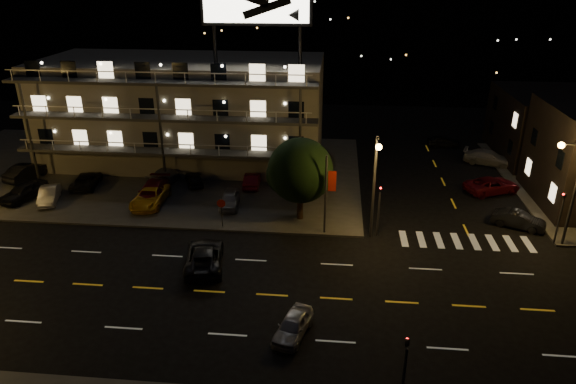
# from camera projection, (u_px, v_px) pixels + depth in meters

# --- Properties ---
(ground) EXTENTS (140.00, 140.00, 0.00)m
(ground) POSITION_uv_depth(u_px,v_px,m) (241.00, 293.00, 32.22)
(ground) COLOR black
(ground) RESTS_ON ground
(curb_nw) EXTENTS (44.00, 24.00, 0.15)m
(curb_nw) POSITION_uv_depth(u_px,v_px,m) (139.00, 170.00, 51.66)
(curb_nw) COLOR #383835
(curb_nw) RESTS_ON ground
(motel) EXTENTS (28.00, 13.80, 18.10)m
(motel) POSITION_uv_depth(u_px,v_px,m) (185.00, 110.00, 52.74)
(motel) COLOR gray
(motel) RESTS_ON ground
(side_bldg_back) EXTENTS (14.06, 12.00, 7.00)m
(side_bldg_back) POSITION_uv_depth(u_px,v_px,m) (570.00, 127.00, 53.72)
(side_bldg_back) COLOR black
(side_bldg_back) RESTS_ON ground
(hill_backdrop) EXTENTS (120.00, 25.00, 24.00)m
(hill_backdrop) POSITION_uv_depth(u_px,v_px,m) (275.00, 13.00, 90.86)
(hill_backdrop) COLOR black
(hill_backdrop) RESTS_ON ground
(streetlight_nc) EXTENTS (0.44, 1.92, 8.00)m
(streetlight_nc) POSITION_uv_depth(u_px,v_px,m) (375.00, 178.00, 36.72)
(streetlight_nc) COLOR #2D2D30
(streetlight_nc) RESTS_ON ground
(streetlight_ne) EXTENTS (1.92, 0.44, 8.00)m
(streetlight_ne) POSITION_uv_depth(u_px,v_px,m) (571.00, 183.00, 35.86)
(streetlight_ne) COLOR #2D2D30
(streetlight_ne) RESTS_ON ground
(signal_nw) EXTENTS (0.20, 0.27, 4.60)m
(signal_nw) POSITION_uv_depth(u_px,v_px,m) (379.00, 205.00, 38.15)
(signal_nw) COLOR #2D2D30
(signal_nw) RESTS_ON ground
(signal_sw) EXTENTS (0.20, 0.27, 4.60)m
(signal_sw) POSITION_uv_depth(u_px,v_px,m) (405.00, 367.00, 22.65)
(signal_sw) COLOR #2D2D30
(signal_sw) RESTS_ON ground
(signal_ne) EXTENTS (0.27, 0.20, 4.60)m
(signal_ne) POSITION_uv_depth(u_px,v_px,m) (561.00, 212.00, 37.01)
(signal_ne) COLOR #2D2D30
(signal_ne) RESTS_ON ground
(banner_north) EXTENTS (0.83, 0.16, 6.40)m
(banner_north) POSITION_uv_depth(u_px,v_px,m) (327.00, 193.00, 38.06)
(banner_north) COLOR #2D2D30
(banner_north) RESTS_ON ground
(stop_sign) EXTENTS (0.91, 0.11, 2.61)m
(stop_sign) POSITION_uv_depth(u_px,v_px,m) (221.00, 208.00, 39.62)
(stop_sign) COLOR #2D2D30
(stop_sign) RESTS_ON ground
(tree) EXTENTS (5.34, 5.14, 6.72)m
(tree) POSITION_uv_depth(u_px,v_px,m) (300.00, 172.00, 39.99)
(tree) COLOR black
(tree) RESTS_ON curb_nw
(lot_car_0) EXTENTS (3.06, 4.72, 1.50)m
(lot_car_0) POSITION_uv_depth(u_px,v_px,m) (24.00, 191.00, 44.72)
(lot_car_0) COLOR black
(lot_car_0) RESTS_ON curb_nw
(lot_car_1) EXTENTS (2.58, 4.17, 1.30)m
(lot_car_1) POSITION_uv_depth(u_px,v_px,m) (49.00, 195.00, 44.24)
(lot_car_1) COLOR #96969C
(lot_car_1) RESTS_ON curb_nw
(lot_car_2) EXTENTS (2.37, 5.11, 1.42)m
(lot_car_2) POSITION_uv_depth(u_px,v_px,m) (150.00, 197.00, 43.73)
(lot_car_2) COLOR orange
(lot_car_2) RESTS_ON curb_nw
(lot_car_3) EXTENTS (2.34, 5.38, 1.54)m
(lot_car_3) POSITION_uv_depth(u_px,v_px,m) (153.00, 192.00, 44.51)
(lot_car_3) COLOR #5E0D16
(lot_car_3) RESTS_ON curb_nw
(lot_car_4) EXTENTS (1.77, 3.88, 1.29)m
(lot_car_4) POSITION_uv_depth(u_px,v_px,m) (230.00, 199.00, 43.42)
(lot_car_4) COLOR #96969C
(lot_car_4) RESTS_ON curb_nw
(lot_car_5) EXTENTS (2.76, 4.86, 1.52)m
(lot_car_5) POSITION_uv_depth(u_px,v_px,m) (27.00, 171.00, 49.11)
(lot_car_5) COLOR black
(lot_car_5) RESTS_ON curb_nw
(lot_car_6) EXTENTS (2.70, 4.71, 1.24)m
(lot_car_6) POSITION_uv_depth(u_px,v_px,m) (86.00, 180.00, 47.40)
(lot_car_6) COLOR black
(lot_car_6) RESTS_ON curb_nw
(lot_car_7) EXTENTS (2.89, 5.02, 1.37)m
(lot_car_7) POSITION_uv_depth(u_px,v_px,m) (166.00, 175.00, 48.36)
(lot_car_7) COLOR #96969C
(lot_car_7) RESTS_ON curb_nw
(lot_car_8) EXTENTS (2.72, 3.86, 1.22)m
(lot_car_8) POSITION_uv_depth(u_px,v_px,m) (194.00, 178.00, 47.82)
(lot_car_8) COLOR black
(lot_car_8) RESTS_ON curb_nw
(lot_car_9) EXTENTS (1.47, 3.89, 1.27)m
(lot_car_9) POSITION_uv_depth(u_px,v_px,m) (252.00, 180.00, 47.46)
(lot_car_9) COLOR #5E0D16
(lot_car_9) RESTS_ON curb_nw
(side_car_0) EXTENTS (4.22, 2.93, 1.32)m
(side_car_0) POSITION_uv_depth(u_px,v_px,m) (518.00, 220.00, 40.17)
(side_car_0) COLOR black
(side_car_0) RESTS_ON ground
(side_car_1) EXTENTS (5.62, 4.16, 1.42)m
(side_car_1) POSITION_uv_depth(u_px,v_px,m) (492.00, 185.00, 46.46)
(side_car_1) COLOR #5E0D16
(side_car_1) RESTS_ON ground
(side_car_2) EXTENTS (5.45, 3.71, 1.47)m
(side_car_2) POSITION_uv_depth(u_px,v_px,m) (489.00, 158.00, 53.12)
(side_car_2) COLOR #96969C
(side_car_2) RESTS_ON ground
(side_car_3) EXTENTS (3.77, 1.69, 1.26)m
(side_car_3) POSITION_uv_depth(u_px,v_px,m) (443.00, 141.00, 58.55)
(side_car_3) COLOR black
(side_car_3) RESTS_ON ground
(road_car_east) EXTENTS (2.37, 3.86, 1.23)m
(road_car_east) POSITION_uv_depth(u_px,v_px,m) (293.00, 326.00, 28.35)
(road_car_east) COLOR #96969C
(road_car_east) RESTS_ON ground
(road_car_west) EXTENTS (3.34, 5.65, 1.47)m
(road_car_west) POSITION_uv_depth(u_px,v_px,m) (204.00, 256.00, 34.94)
(road_car_west) COLOR black
(road_car_west) RESTS_ON ground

